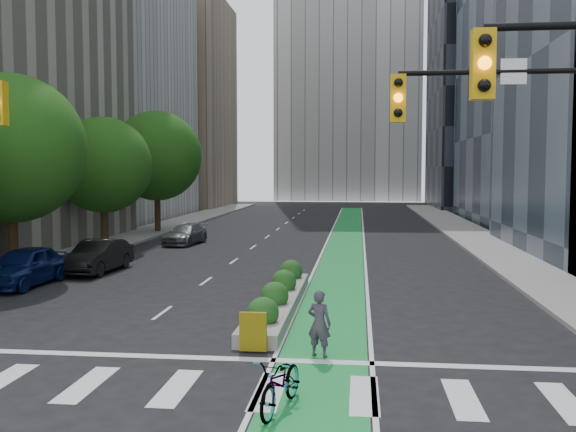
% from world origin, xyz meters
% --- Properties ---
extents(ground, '(160.00, 160.00, 0.00)m').
position_xyz_m(ground, '(0.00, 0.00, 0.00)').
color(ground, black).
rests_on(ground, ground).
extents(sidewalk_left, '(3.60, 90.00, 0.15)m').
position_xyz_m(sidewalk_left, '(-11.80, 25.00, 0.07)').
color(sidewalk_left, gray).
rests_on(sidewalk_left, ground).
extents(sidewalk_right, '(3.60, 90.00, 0.15)m').
position_xyz_m(sidewalk_right, '(11.80, 25.00, 0.07)').
color(sidewalk_right, gray).
rests_on(sidewalk_right, ground).
extents(bike_lane_paint, '(2.20, 70.00, 0.01)m').
position_xyz_m(bike_lane_paint, '(3.00, 30.00, 0.01)').
color(bike_lane_paint, '#1A8F3B').
rests_on(bike_lane_paint, ground).
extents(building_tan_far, '(14.00, 16.00, 26.00)m').
position_xyz_m(building_tan_far, '(-20.00, 66.00, 13.00)').
color(building_tan_far, tan).
rests_on(building_tan_far, ground).
extents(building_dark_end, '(14.00, 18.00, 28.00)m').
position_xyz_m(building_dark_end, '(20.00, 68.00, 14.00)').
color(building_dark_end, black).
rests_on(building_dark_end, ground).
extents(tree_mid, '(6.40, 6.40, 8.78)m').
position_xyz_m(tree_mid, '(-11.00, 12.00, 5.57)').
color(tree_mid, black).
rests_on(tree_mid, ground).
extents(tree_midfar, '(5.60, 5.60, 7.76)m').
position_xyz_m(tree_midfar, '(-11.00, 22.00, 4.95)').
color(tree_midfar, black).
rests_on(tree_midfar, ground).
extents(tree_far, '(6.60, 6.60, 9.00)m').
position_xyz_m(tree_far, '(-11.00, 32.00, 5.69)').
color(tree_far, black).
rests_on(tree_far, ground).
extents(median_planter, '(1.20, 10.26, 1.10)m').
position_xyz_m(median_planter, '(1.20, 7.04, 0.37)').
color(median_planter, gray).
rests_on(median_planter, ground).
extents(bicycle, '(1.16, 2.17, 1.09)m').
position_xyz_m(bicycle, '(2.39, -2.00, 0.54)').
color(bicycle, gray).
rests_on(bicycle, ground).
extents(cyclist, '(0.72, 0.59, 1.69)m').
position_xyz_m(cyclist, '(2.90, 1.63, 0.85)').
color(cyclist, '#3D3843').
rests_on(cyclist, ground).
extents(parked_car_left_near, '(2.05, 4.76, 1.60)m').
position_xyz_m(parked_car_left_near, '(-9.50, 10.15, 0.80)').
color(parked_car_left_near, '#0E1A55').
rests_on(parked_car_left_near, ground).
extents(parked_car_left_mid, '(1.84, 4.59, 1.48)m').
position_xyz_m(parked_car_left_mid, '(-7.95, 13.75, 0.74)').
color(parked_car_left_mid, black).
rests_on(parked_car_left_mid, ground).
extents(parked_car_left_far, '(2.25, 4.49, 1.25)m').
position_xyz_m(parked_car_left_far, '(-7.00, 25.09, 0.63)').
color(parked_car_left_far, '#525557').
rests_on(parked_car_left_far, ground).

